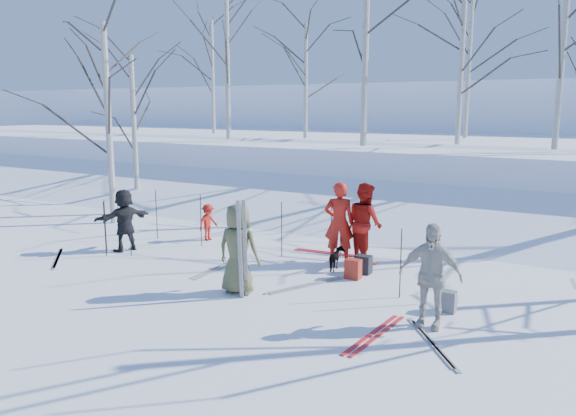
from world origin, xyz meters
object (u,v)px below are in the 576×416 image
Objects in this scene: skier_red_seated at (208,222)px; backpack_red at (353,269)px; skier_red_north at (339,223)px; backpack_grey at (447,301)px; skier_olive_center at (238,249)px; backpack_dark at (363,264)px; skier_grey_west at (124,220)px; skier_cream_east at (430,275)px; dog at (336,259)px; skier_redor_behind at (365,223)px.

skier_red_seated is 2.37× the size of backpack_red.
skier_red_north is 3.68m from backpack_grey.
skier_red_seated is 4.95m from backpack_red.
skier_red_north reaches higher than skier_olive_center.
skier_grey_west is at bearing -168.17° from backpack_dark.
skier_red_north is at bearing 126.43° from skier_grey_west.
skier_cream_east reaches higher than skier_red_seated.
skier_red_north is 1.24m from backpack_dark.
dog is 1.43× the size of backpack_red.
skier_olive_center is at bearing -122.91° from backpack_dark.
skier_red_north is 1.21× the size of skier_grey_west.
skier_grey_west is 5.47m from dog.
skier_red_north is 1.48m from backpack_red.
skier_red_seated is (-3.26, 3.13, -0.38)m from skier_olive_center.
skier_red_north reaches higher than dog.
skier_red_seated reaches higher than backpack_dark.
skier_grey_west reaches higher than backpack_red.
skier_red_seated is at bearing -50.71° from skier_olive_center.
backpack_red is 1.05× the size of backpack_dark.
backpack_grey is (3.77, 1.03, -0.69)m from skier_olive_center.
skier_olive_center reaches higher than backpack_dark.
backpack_red is (1.54, 1.96, -0.67)m from skier_olive_center.
skier_olive_center is 3.69m from skier_cream_east.
skier_red_seated reaches higher than dog.
skier_grey_west is (-8.04, 0.98, -0.09)m from skier_cream_east.
dog is at bearing 146.26° from backpack_red.
skier_redor_behind is 4.92× the size of backpack_grey.
skier_cream_east is 2.90× the size of dog.
skier_red_seated is at bearing -26.42° from skier_red_north.
skier_redor_behind is 4.68× the size of backpack_dark.
skier_olive_center is 3.49m from skier_redor_behind.
skier_red_seated is 2.49× the size of backpack_dark.
dog is 0.70m from backpack_red.
skier_red_north is at bearing 69.25° from skier_redor_behind.
skier_olive_center reaches higher than dog.
skier_redor_behind reaches higher than backpack_dark.
skier_olive_center reaches higher than skier_red_seated.
skier_red_north is 4.50× the size of backpack_red.
dog is (4.23, -0.78, -0.24)m from skier_red_seated.
skier_redor_behind is 1.51m from backpack_red.
skier_olive_center is at bearing 177.54° from skier_cream_east.
backpack_red is at bearing 132.72° from dog.
backpack_dark is (-2.20, 1.39, 0.01)m from backpack_grey.
backpack_dark is (0.03, 0.47, -0.01)m from backpack_red.
backpack_red is (-2.14, 1.76, -0.66)m from skier_cream_east.
dog is 1.51× the size of backpack_dark.
backpack_red is (0.58, -0.39, -0.04)m from dog.
skier_cream_east is 1.11× the size of skier_grey_west.
skier_red_seated is at bearing 163.44° from backpack_grey.
skier_redor_behind is at bearing 138.72° from backpack_grey.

